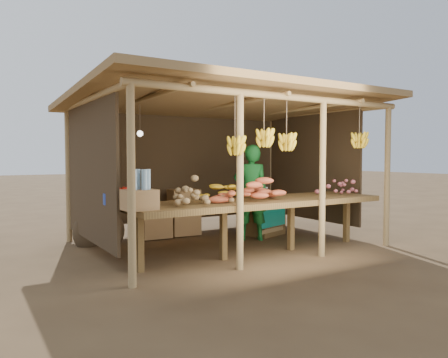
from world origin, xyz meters
TOP-DOWN VIEW (x-y plane):
  - ground at (0.00, 0.00)m, footprint 60.00×60.00m
  - stall_structure at (0.05, -0.07)m, footprint 4.70×3.50m
  - counter at (0.00, -0.95)m, footprint 3.90×1.05m
  - potato_heap at (-1.04, -1.09)m, footprint 1.01×0.83m
  - sweet_potato_heap at (-0.24, -1.01)m, footprint 1.16×0.78m
  - onion_heap at (1.46, -1.06)m, footprint 0.77×0.54m
  - banana_pile at (-0.36, -0.50)m, footprint 0.68×0.49m
  - tomato_basin at (-1.90, -0.51)m, footprint 0.42×0.42m
  - bottle_box at (-1.90, -1.22)m, footprint 0.38×0.30m
  - vendor at (0.53, 0.01)m, footprint 0.69×0.60m
  - tarp_crate at (1.02, 0.32)m, footprint 0.90×0.83m
  - carton_stack at (-0.42, 0.98)m, footprint 1.11×0.46m
  - burlap_sacks at (-1.75, 1.00)m, footprint 0.83×0.43m

SIDE VIEW (x-z plane):
  - ground at x=0.00m, z-range 0.00..0.00m
  - burlap_sacks at x=-1.75m, z-range -0.04..0.55m
  - carton_stack at x=-0.42m, z-range -0.05..0.76m
  - tarp_crate at x=1.02m, z-range -0.08..0.80m
  - counter at x=0.00m, z-range 0.34..1.14m
  - vendor at x=0.53m, z-range 0.00..1.61m
  - tomato_basin at x=-1.90m, z-range 0.78..1.00m
  - banana_pile at x=-0.36m, z-range 0.80..1.15m
  - onion_heap at x=1.46m, z-range 0.80..1.15m
  - bottle_box at x=-1.90m, z-range 0.74..1.21m
  - potato_heap at x=-1.04m, z-range 0.80..1.16m
  - sweet_potato_heap at x=-0.24m, z-range 0.80..1.16m
  - stall_structure at x=0.05m, z-range 0.69..3.13m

